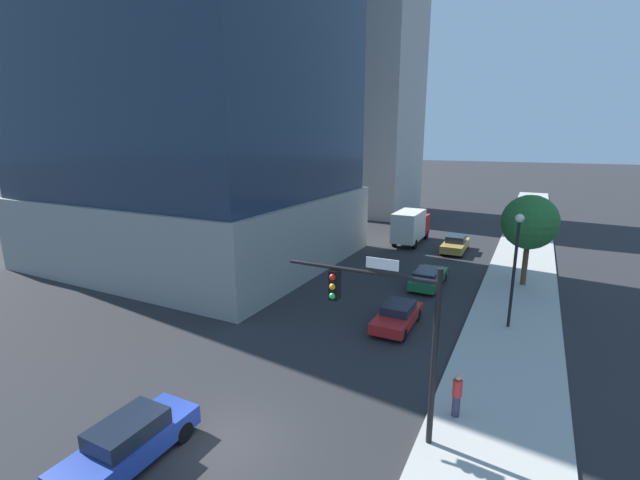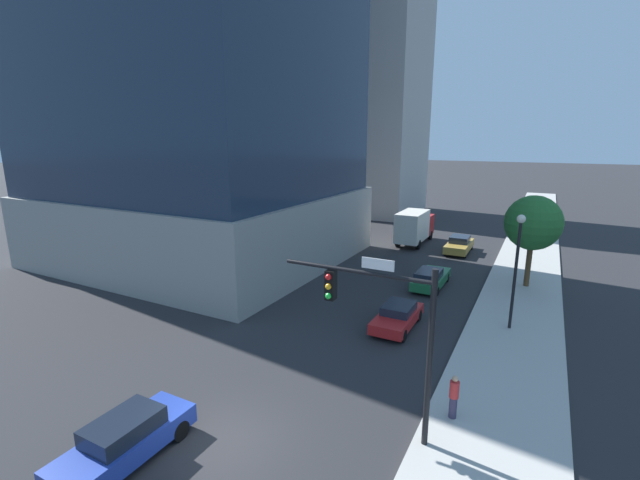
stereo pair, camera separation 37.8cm
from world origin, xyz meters
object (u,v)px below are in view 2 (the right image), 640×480
at_px(traffic_light_pole, 382,316).
at_px(car_gold, 459,245).
at_px(car_green, 430,278).
at_px(car_red, 398,316).
at_px(car_blue, 125,440).
at_px(construction_building, 369,79).
at_px(street_tree, 533,223).
at_px(pedestrian_red_shirt, 454,396).
at_px(street_lamp, 517,256).
at_px(box_truck, 414,226).

xyz_separation_m(traffic_light_pole, car_gold, (-2.09, 26.48, -3.64)).
distance_m(car_green, car_gold, 10.59).
relative_size(car_red, car_blue, 0.94).
distance_m(construction_building, street_tree, 35.85).
bearing_deg(car_blue, pedestrian_red_shirt, 38.18).
bearing_deg(street_lamp, car_red, -155.87).
relative_size(car_gold, pedestrian_red_shirt, 2.85).
xyz_separation_m(car_green, box_truck, (-4.52, 11.85, 1.12)).
distance_m(street_lamp, car_gold, 16.73).
distance_m(street_tree, car_gold, 10.28).
distance_m(car_red, car_gold, 17.88).
bearing_deg(car_green, box_truck, 110.89).
relative_size(box_truck, pedestrian_red_shirt, 3.95).
bearing_deg(street_lamp, box_truck, 120.84).
height_order(car_green, box_truck, box_truck).
bearing_deg(car_gold, car_red, -90.00).
bearing_deg(construction_building, car_blue, -76.74).
xyz_separation_m(street_tree, pedestrian_red_shirt, (-1.62, -17.11, -3.55)).
bearing_deg(box_truck, car_green, -69.11).
distance_m(street_tree, pedestrian_red_shirt, 17.55).
height_order(car_blue, car_gold, car_blue).
bearing_deg(pedestrian_red_shirt, car_red, 122.23).
xyz_separation_m(street_tree, box_truck, (-10.40, 8.79, -2.75)).
xyz_separation_m(street_lamp, car_green, (-5.45, 4.85, -3.48)).
xyz_separation_m(construction_building, street_tree, (21.96, -25.03, -13.29)).
xyz_separation_m(traffic_light_pole, box_truck, (-6.61, 27.75, -2.57)).
xyz_separation_m(street_lamp, street_tree, (0.43, 7.92, 0.39)).
bearing_deg(pedestrian_red_shirt, box_truck, 108.73).
bearing_deg(street_lamp, car_blue, -121.78).
xyz_separation_m(construction_building, pedestrian_red_shirt, (20.34, -42.14, -16.84)).
bearing_deg(construction_building, street_lamp, -56.84).
height_order(street_lamp, pedestrian_red_shirt, street_lamp).
bearing_deg(car_green, traffic_light_pole, -82.53).
height_order(construction_building, car_blue, construction_building).
relative_size(traffic_light_pole, car_blue, 1.36).
relative_size(street_tree, box_truck, 0.95).
distance_m(street_lamp, car_red, 6.92).
height_order(street_lamp, street_tree, street_tree).
height_order(construction_building, street_lamp, construction_building).
xyz_separation_m(construction_building, car_blue, (11.56, -49.05, -17.06)).
height_order(car_blue, box_truck, box_truck).
xyz_separation_m(street_tree, car_gold, (-5.88, 7.52, -3.82)).
relative_size(construction_building, box_truck, 6.37).
bearing_deg(car_gold, car_blue, -98.17).
xyz_separation_m(street_lamp, car_gold, (-5.45, 15.44, -3.42)).
bearing_deg(box_truck, car_gold, -15.64).
xyz_separation_m(street_tree, car_blue, (-10.40, -24.01, -3.77)).
bearing_deg(pedestrian_red_shirt, car_green, 106.86).
distance_m(construction_building, traffic_light_pole, 49.47).
relative_size(street_lamp, car_green, 1.30).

